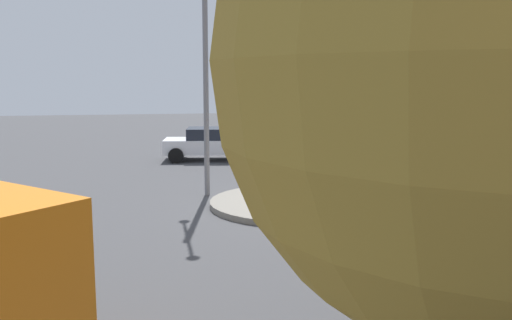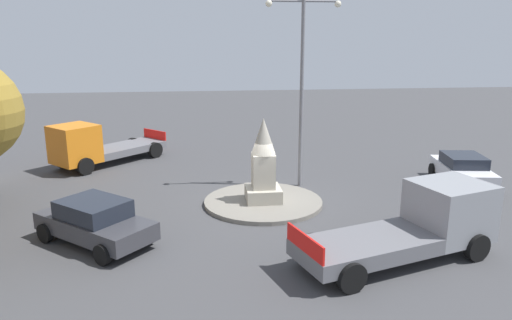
% 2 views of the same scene
% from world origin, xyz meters
% --- Properties ---
extents(ground_plane, '(80.00, 80.00, 0.00)m').
position_xyz_m(ground_plane, '(0.00, 0.00, 0.00)').
color(ground_plane, '#424244').
extents(traffic_island, '(4.70, 4.70, 0.16)m').
position_xyz_m(traffic_island, '(0.00, 0.00, 0.08)').
color(traffic_island, gray).
rests_on(traffic_island, ground).
extents(monument, '(1.37, 1.37, 3.31)m').
position_xyz_m(monument, '(0.00, 0.00, 1.63)').
color(monument, '#B2AA99').
rests_on(monument, traffic_island).
extents(streetlamp, '(3.15, 0.28, 8.32)m').
position_xyz_m(streetlamp, '(-1.94, -2.23, 4.98)').
color(streetlamp, slate).
rests_on(streetlamp, ground).
extents(car_white_parked_left, '(2.42, 4.04, 1.40)m').
position_xyz_m(car_white_parked_left, '(-9.15, -1.42, 0.73)').
color(car_white_parked_left, silver).
rests_on(car_white_parked_left, ground).
extents(truck_grey_passing, '(6.55, 3.78, 2.17)m').
position_xyz_m(truck_grey_passing, '(-4.09, 5.15, 1.04)').
color(truck_grey_passing, gray).
rests_on(truck_grey_passing, ground).
extents(tree_mid_cluster, '(4.11, 4.11, 5.75)m').
position_xyz_m(tree_mid_cluster, '(11.29, -1.46, 3.69)').
color(tree_mid_cluster, brown).
rests_on(tree_mid_cluster, ground).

